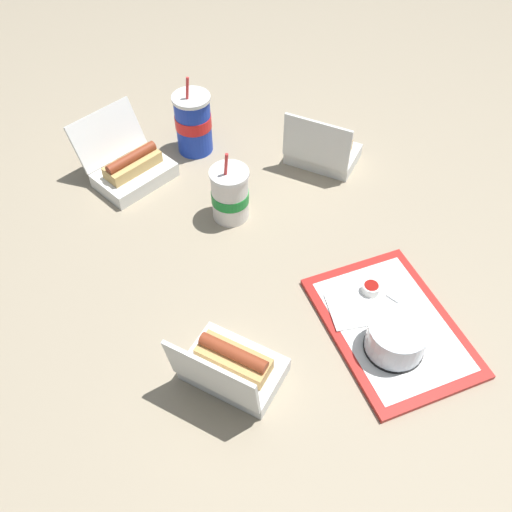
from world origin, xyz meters
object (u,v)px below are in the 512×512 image
at_px(plastic_fork, 408,307).
at_px(clamshell_hotdog_right, 131,167).
at_px(food_tray, 391,326).
at_px(cake_container, 396,339).
at_px(clamshell_hotdog_back, 322,150).
at_px(soda_cup_center, 193,123).
at_px(ketchup_cup, 371,288).
at_px(clamshell_hotdog_center, 231,367).
at_px(soda_cup_right, 230,194).

bearing_deg(plastic_fork, clamshell_hotdog_right, -170.70).
distance_m(food_tray, cake_container, 0.07).
height_order(clamshell_hotdog_back, soda_cup_center, soda_cup_center).
relative_size(ketchup_cup, plastic_fork, 0.36).
height_order(plastic_fork, clamshell_hotdog_right, clamshell_hotdog_right).
height_order(clamshell_hotdog_right, clamshell_hotdog_back, clamshell_hotdog_back).
bearing_deg(cake_container, plastic_fork, 143.10).
bearing_deg(clamshell_hotdog_right, clamshell_hotdog_center, 14.15).
relative_size(food_tray, ketchup_cup, 10.28).
xyz_separation_m(clamshell_hotdog_right, clamshell_hotdog_back, (0.03, 0.52, 0.00)).
xyz_separation_m(plastic_fork, clamshell_hotdog_center, (0.09, -0.41, 0.03)).
xyz_separation_m(ketchup_cup, clamshell_hotdog_center, (0.15, -0.34, 0.01)).
relative_size(plastic_fork, soda_cup_center, 0.47).
bearing_deg(clamshell_hotdog_center, ketchup_cup, 113.28).
relative_size(ketchup_cup, clamshell_hotdog_back, 0.17).
bearing_deg(clamshell_hotdog_right, plastic_fork, 45.29).
height_order(clamshell_hotdog_back, soda_cup_right, soda_cup_right).
relative_size(clamshell_hotdog_right, clamshell_hotdog_center, 1.13).
bearing_deg(cake_container, clamshell_hotdog_back, 178.11).
bearing_deg(cake_container, soda_cup_center, -157.08).
xyz_separation_m(plastic_fork, clamshell_hotdog_right, (-0.57, -0.57, 0.02)).
bearing_deg(clamshell_hotdog_center, clamshell_hotdog_back, 150.19).
bearing_deg(soda_cup_center, clamshell_hotdog_center, -1.50).
relative_size(clamshell_hotdog_back, soda_cup_center, 0.98).
bearing_deg(soda_cup_right, clamshell_hotdog_back, 120.01).
relative_size(plastic_fork, clamshell_hotdog_right, 0.40).
relative_size(clamshell_hotdog_center, soda_cup_center, 1.04).
xyz_separation_m(food_tray, soda_cup_center, (-0.70, -0.34, 0.08)).
distance_m(cake_container, clamshell_hotdog_center, 0.34).
relative_size(clamshell_hotdog_back, soda_cup_right, 1.13).
bearing_deg(clamshell_hotdog_center, soda_cup_right, 170.89).
relative_size(cake_container, clamshell_hotdog_back, 0.54).
xyz_separation_m(ketchup_cup, clamshell_hotdog_right, (-0.51, -0.50, 0.01)).
bearing_deg(clamshell_hotdog_back, clamshell_hotdog_center, -29.81).
bearing_deg(food_tray, soda_cup_center, -154.26).
distance_m(ketchup_cup, clamshell_hotdog_center, 0.37).
distance_m(ketchup_cup, soda_cup_center, 0.69).
height_order(cake_container, clamshell_hotdog_center, clamshell_hotdog_center).
height_order(plastic_fork, clamshell_hotdog_center, clamshell_hotdog_center).
xyz_separation_m(clamshell_hotdog_right, soda_cup_center, (-0.10, 0.18, 0.05)).
bearing_deg(plastic_fork, cake_container, -72.90).
bearing_deg(clamshell_hotdog_center, plastic_fork, 102.16).
distance_m(ketchup_cup, clamshell_hotdog_right, 0.72).
relative_size(cake_container, soda_cup_center, 0.53).
distance_m(food_tray, soda_cup_center, 0.78).
bearing_deg(plastic_fork, clamshell_hotdog_back, 149.03).
relative_size(food_tray, clamshell_hotdog_center, 1.69).
height_order(food_tray, clamshell_hotdog_back, clamshell_hotdog_back).
bearing_deg(food_tray, soda_cup_right, -145.48).
distance_m(cake_container, soda_cup_center, 0.82).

